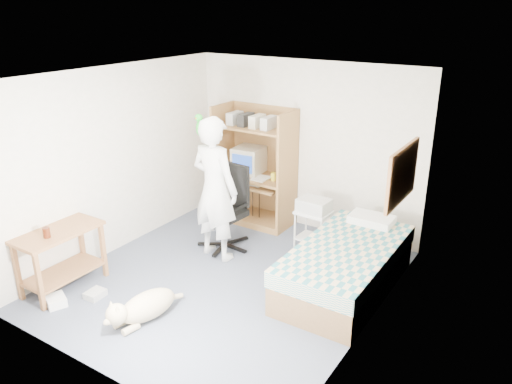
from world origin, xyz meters
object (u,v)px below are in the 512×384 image
at_px(office_chair, 227,219).
at_px(person, 215,189).
at_px(computer_hutch, 256,171).
at_px(bed, 346,266).
at_px(printer_cart, 313,223).
at_px(side_desk, 61,251).
at_px(dog, 143,307).

relative_size(office_chair, person, 0.60).
xyz_separation_m(computer_hutch, office_chair, (0.15, -0.98, -0.41)).
bearing_deg(office_chair, person, -76.66).
xyz_separation_m(bed, printer_cart, (-0.81, 0.75, 0.08)).
distance_m(computer_hutch, side_desk, 3.08).
bearing_deg(printer_cart, bed, -40.19).
bearing_deg(bed, person, -174.72).
height_order(bed, office_chair, office_chair).
bearing_deg(computer_hutch, person, -81.27).
distance_m(office_chair, dog, 1.97).
bearing_deg(printer_cart, computer_hutch, 165.42).
relative_size(computer_hutch, person, 0.93).
height_order(computer_hutch, dog, computer_hutch).
height_order(side_desk, person, person).
bearing_deg(bed, side_desk, -147.50).
bearing_deg(dog, person, 109.10).
relative_size(computer_hutch, dog, 1.81).
bearing_deg(bed, computer_hutch, 150.71).
xyz_separation_m(computer_hutch, side_desk, (-0.85, -2.94, -0.33)).
bearing_deg(computer_hutch, office_chair, -81.05).
bearing_deg(side_desk, person, 57.58).
relative_size(bed, printer_cart, 3.68).
xyz_separation_m(computer_hutch, printer_cart, (1.19, -0.37, -0.46)).
bearing_deg(computer_hutch, side_desk, -106.14).
height_order(computer_hutch, bed, computer_hutch).
distance_m(side_desk, office_chair, 2.21).
xyz_separation_m(office_chair, printer_cart, (1.03, 0.61, -0.05)).
bearing_deg(dog, computer_hutch, 109.34).
distance_m(bed, person, 1.93).
xyz_separation_m(bed, person, (-1.80, -0.17, 0.68)).
xyz_separation_m(dog, printer_cart, (0.76, 2.54, 0.20)).
bearing_deg(office_chair, printer_cart, 35.78).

